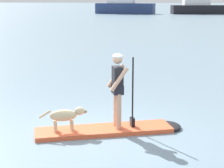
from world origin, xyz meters
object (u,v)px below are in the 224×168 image
Objects in this scene: paddleboard at (114,129)px; person_paddler at (118,86)px; moored_boat_far_starboard at (124,5)px; moored_boat_outer at (199,6)px; dog at (66,116)px.

person_paddler is at bearing 22.30° from paddleboard.
paddleboard is 0.31× the size of moored_boat_far_starboard.
paddleboard is at bearing -81.25° from moored_boat_far_starboard.
person_paddler is at bearing -81.16° from moored_boat_far_starboard.
moored_boat_outer is at bearing 86.93° from person_paddler.
paddleboard is 3.35× the size of dog.
moored_boat_outer is at bearing 86.85° from paddleboard.
moored_boat_far_starboard reaches higher than paddleboard.
paddleboard is 64.41m from moored_boat_far_starboard.
moored_boat_outer is (4.60, 65.89, 0.90)m from dog.
person_paddler reaches higher than paddleboard.
dog is (-1.09, -0.45, -0.63)m from person_paddler.
paddleboard is at bearing 22.30° from dog.
paddleboard is 0.32× the size of moored_boat_outer.
person_paddler reaches higher than dog.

